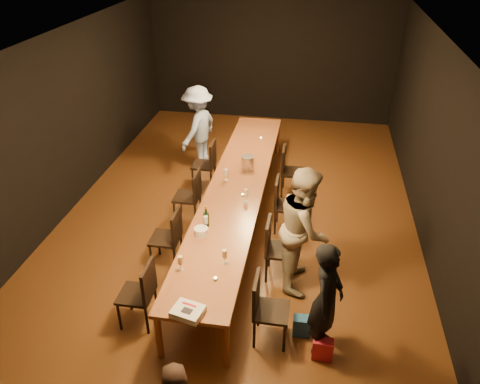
% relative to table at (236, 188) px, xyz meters
% --- Properties ---
extents(ground, '(10.00, 10.00, 0.00)m').
position_rel_table_xyz_m(ground, '(0.00, 0.00, -0.70)').
color(ground, '#472B11').
rests_on(ground, ground).
extents(room_shell, '(6.04, 10.04, 3.02)m').
position_rel_table_xyz_m(room_shell, '(0.00, 0.00, 1.38)').
color(room_shell, black).
rests_on(room_shell, ground).
extents(table, '(0.90, 6.00, 0.75)m').
position_rel_table_xyz_m(table, '(0.00, 0.00, 0.00)').
color(table, brown).
rests_on(table, ground).
extents(chair_right_0, '(0.42, 0.42, 0.93)m').
position_rel_table_xyz_m(chair_right_0, '(0.85, -2.40, -0.24)').
color(chair_right_0, black).
rests_on(chair_right_0, ground).
extents(chair_right_1, '(0.42, 0.42, 0.93)m').
position_rel_table_xyz_m(chair_right_1, '(0.85, -1.20, -0.24)').
color(chair_right_1, black).
rests_on(chair_right_1, ground).
extents(chair_right_2, '(0.42, 0.42, 0.93)m').
position_rel_table_xyz_m(chair_right_2, '(0.85, 0.00, -0.24)').
color(chair_right_2, black).
rests_on(chair_right_2, ground).
extents(chair_right_3, '(0.42, 0.42, 0.93)m').
position_rel_table_xyz_m(chair_right_3, '(0.85, 1.20, -0.24)').
color(chair_right_3, black).
rests_on(chair_right_3, ground).
extents(chair_left_0, '(0.42, 0.42, 0.93)m').
position_rel_table_xyz_m(chair_left_0, '(-0.85, -2.40, -0.24)').
color(chair_left_0, black).
rests_on(chair_left_0, ground).
extents(chair_left_1, '(0.42, 0.42, 0.93)m').
position_rel_table_xyz_m(chair_left_1, '(-0.85, -1.20, -0.24)').
color(chair_left_1, black).
rests_on(chair_left_1, ground).
extents(chair_left_2, '(0.42, 0.42, 0.93)m').
position_rel_table_xyz_m(chair_left_2, '(-0.85, 0.00, -0.24)').
color(chair_left_2, black).
rests_on(chair_left_2, ground).
extents(chair_left_3, '(0.42, 0.42, 0.93)m').
position_rel_table_xyz_m(chair_left_3, '(-0.85, 1.20, -0.24)').
color(chair_left_3, black).
rests_on(chair_left_3, ground).
extents(woman_birthday, '(0.48, 0.62, 1.50)m').
position_rel_table_xyz_m(woman_birthday, '(1.47, -2.41, 0.05)').
color(woman_birthday, black).
rests_on(woman_birthday, ground).
extents(woman_tan, '(0.69, 0.88, 1.80)m').
position_rel_table_xyz_m(woman_tan, '(1.15, -1.24, 0.20)').
color(woman_tan, tan).
rests_on(woman_tan, ground).
extents(man_blue, '(0.92, 1.23, 1.70)m').
position_rel_table_xyz_m(man_blue, '(-1.15, 2.05, 0.15)').
color(man_blue, '#9DB7F2').
rests_on(man_blue, ground).
extents(gift_bag_red, '(0.25, 0.14, 0.28)m').
position_rel_table_xyz_m(gift_bag_red, '(1.49, -2.60, -0.56)').
color(gift_bag_red, red).
rests_on(gift_bag_red, ground).
extents(gift_bag_blue, '(0.22, 0.15, 0.27)m').
position_rel_table_xyz_m(gift_bag_blue, '(1.22, -2.27, -0.57)').
color(gift_bag_blue, '#235B9B').
rests_on(gift_bag_blue, ground).
extents(birthday_cake, '(0.39, 0.34, 0.08)m').
position_rel_table_xyz_m(birthday_cake, '(-0.03, -2.90, 0.09)').
color(birthday_cake, white).
rests_on(birthday_cake, table).
extents(plate_stack, '(0.20, 0.20, 0.11)m').
position_rel_table_xyz_m(plate_stack, '(-0.24, -1.42, 0.10)').
color(plate_stack, white).
rests_on(plate_stack, table).
extents(champagne_bottle, '(0.09, 0.09, 0.33)m').
position_rel_table_xyz_m(champagne_bottle, '(-0.21, -1.21, 0.21)').
color(champagne_bottle, black).
rests_on(champagne_bottle, table).
extents(ice_bucket, '(0.22, 0.22, 0.24)m').
position_rel_table_xyz_m(ice_bucket, '(0.09, 0.61, 0.17)').
color(ice_bucket, '#B8B7BC').
rests_on(ice_bucket, table).
extents(wineglass_0, '(0.06, 0.06, 0.21)m').
position_rel_table_xyz_m(wineglass_0, '(-0.31, -2.19, 0.15)').
color(wineglass_0, beige).
rests_on(wineglass_0, table).
extents(wineglass_1, '(0.06, 0.06, 0.21)m').
position_rel_table_xyz_m(wineglass_1, '(0.20, -1.97, 0.15)').
color(wineglass_1, beige).
rests_on(wineglass_1, table).
extents(wineglass_2, '(0.06, 0.06, 0.21)m').
position_rel_table_xyz_m(wineglass_2, '(-0.20, -1.27, 0.15)').
color(wineglass_2, silver).
rests_on(wineglass_2, table).
extents(wineglass_3, '(0.06, 0.06, 0.21)m').
position_rel_table_xyz_m(wineglass_3, '(0.23, -0.44, 0.15)').
color(wineglass_3, beige).
rests_on(wineglass_3, table).
extents(wineglass_4, '(0.06, 0.06, 0.21)m').
position_rel_table_xyz_m(wineglass_4, '(-0.20, 0.15, 0.15)').
color(wineglass_4, silver).
rests_on(wineglass_4, table).
extents(wineglass_5, '(0.06, 0.06, 0.21)m').
position_rel_table_xyz_m(wineglass_5, '(0.14, 0.71, 0.15)').
color(wineglass_5, silver).
rests_on(wineglass_5, table).
extents(tealight_near, '(0.05, 0.05, 0.03)m').
position_rel_table_xyz_m(tealight_near, '(0.15, -2.30, 0.06)').
color(tealight_near, '#B2B7B2').
rests_on(tealight_near, table).
extents(tealight_mid, '(0.05, 0.05, 0.03)m').
position_rel_table_xyz_m(tealight_mid, '(0.15, -0.30, 0.06)').
color(tealight_mid, '#B2B7B2').
rests_on(tealight_mid, table).
extents(tealight_far, '(0.05, 0.05, 0.03)m').
position_rel_table_xyz_m(tealight_far, '(0.15, 1.90, 0.06)').
color(tealight_far, '#B2B7B2').
rests_on(tealight_far, table).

